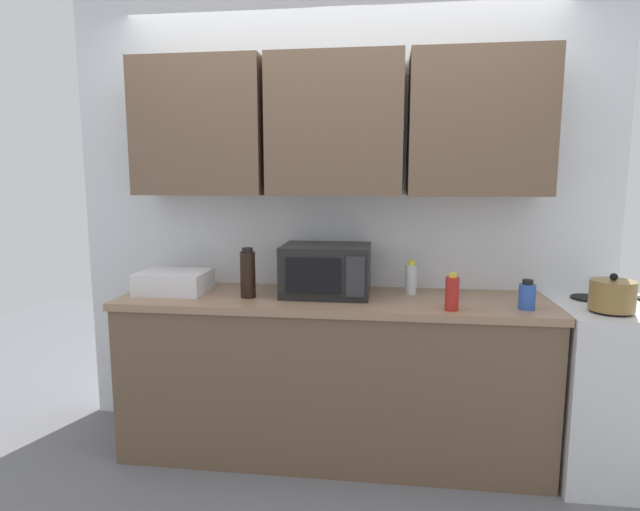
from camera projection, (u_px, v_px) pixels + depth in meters
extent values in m
cube|color=white|center=(338.00, 219.00, 3.08)|extent=(3.19, 0.06, 2.60)
cube|color=brown|center=(202.00, 128.00, 2.92)|extent=(0.73, 0.33, 0.75)
cube|color=brown|center=(335.00, 127.00, 2.82)|extent=(0.73, 0.33, 0.75)
cube|color=brown|center=(478.00, 125.00, 2.73)|extent=(0.73, 0.33, 0.75)
cube|color=brown|center=(332.00, 378.00, 2.89)|extent=(2.29, 0.60, 0.86)
cube|color=#9E7A5B|center=(332.00, 300.00, 2.82)|extent=(2.32, 0.63, 0.04)
cube|color=silver|center=(627.00, 391.00, 2.67)|extent=(0.76, 0.64, 0.90)
cylinder|color=black|center=(611.00, 311.00, 2.49)|extent=(0.18, 0.18, 0.01)
cylinder|color=black|center=(589.00, 298.00, 2.76)|extent=(0.18, 0.18, 0.01)
cylinder|color=olive|center=(612.00, 295.00, 2.47)|extent=(0.21, 0.21, 0.15)
sphere|color=black|center=(614.00, 277.00, 2.46)|extent=(0.04, 0.04, 0.04)
cube|color=black|center=(326.00, 270.00, 2.85)|extent=(0.48, 0.36, 0.28)
cube|color=black|center=(313.00, 276.00, 2.67)|extent=(0.29, 0.01, 0.18)
cube|color=#2D2D33|center=(355.00, 277.00, 2.65)|extent=(0.10, 0.01, 0.21)
cube|color=silver|center=(174.00, 282.00, 2.92)|extent=(0.38, 0.30, 0.12)
cylinder|color=black|center=(248.00, 275.00, 2.79)|extent=(0.08, 0.08, 0.25)
cylinder|color=black|center=(247.00, 250.00, 2.77)|extent=(0.06, 0.06, 0.02)
cylinder|color=red|center=(452.00, 294.00, 2.52)|extent=(0.07, 0.07, 0.16)
cylinder|color=yellow|center=(453.00, 275.00, 2.50)|extent=(0.04, 0.04, 0.02)
cylinder|color=#2D56B7|center=(527.00, 297.00, 2.54)|extent=(0.08, 0.08, 0.13)
cylinder|color=black|center=(528.00, 282.00, 2.53)|extent=(0.05, 0.05, 0.02)
cylinder|color=silver|center=(411.00, 280.00, 2.88)|extent=(0.06, 0.06, 0.16)
cylinder|color=yellow|center=(411.00, 263.00, 2.86)|extent=(0.04, 0.04, 0.03)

